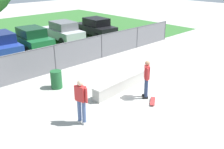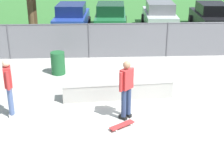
{
  "view_description": "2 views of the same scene",
  "coord_description": "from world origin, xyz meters",
  "px_view_note": "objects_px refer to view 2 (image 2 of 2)",
  "views": [
    {
      "loc": [
        -9.08,
        -7.23,
        5.47
      ],
      "look_at": [
        -1.28,
        0.89,
        0.88
      ],
      "focal_mm": 40.54,
      "sensor_mm": 36.0,
      "label": 1
    },
    {
      "loc": [
        -1.47,
        -9.3,
        4.84
      ],
      "look_at": [
        -0.97,
        0.64,
        0.9
      ],
      "focal_mm": 51.98,
      "sensor_mm": 36.0,
      "label": 2
    }
  ],
  "objects_px": {
    "car_silver": "(159,15)",
    "car_blue": "(72,17)",
    "skateboard": "(122,125)",
    "concrete_ledge": "(118,90)",
    "skateboarder": "(126,87)",
    "bystander": "(9,85)",
    "car_black": "(211,16)",
    "car_green": "(111,17)",
    "trash_bin": "(58,63)"
  },
  "relations": [
    {
      "from": "car_silver",
      "to": "car_blue",
      "type": "bearing_deg",
      "value": -175.45
    },
    {
      "from": "skateboard",
      "to": "car_silver",
      "type": "relative_size",
      "value": 0.18
    },
    {
      "from": "concrete_ledge",
      "to": "car_silver",
      "type": "relative_size",
      "value": 0.88
    },
    {
      "from": "skateboard",
      "to": "car_blue",
      "type": "xyz_separation_m",
      "value": [
        -2.15,
        11.59,
        0.77
      ]
    },
    {
      "from": "concrete_ledge",
      "to": "skateboarder",
      "type": "xyz_separation_m",
      "value": [
        0.15,
        -1.39,
        0.69
      ]
    },
    {
      "from": "bystander",
      "to": "car_black",
      "type": "bearing_deg",
      "value": 47.44
    },
    {
      "from": "car_black",
      "to": "bystander",
      "type": "height_order",
      "value": "bystander"
    },
    {
      "from": "car_silver",
      "to": "car_black",
      "type": "xyz_separation_m",
      "value": [
        3.08,
        -0.59,
        0.0
      ]
    },
    {
      "from": "car_green",
      "to": "skateboard",
      "type": "bearing_deg",
      "value": -91.03
    },
    {
      "from": "car_silver",
      "to": "car_black",
      "type": "distance_m",
      "value": 3.14
    },
    {
      "from": "skateboard",
      "to": "car_green",
      "type": "relative_size",
      "value": 0.18
    },
    {
      "from": "car_silver",
      "to": "bystander",
      "type": "distance_m",
      "value": 12.96
    },
    {
      "from": "skateboard",
      "to": "trash_bin",
      "type": "relative_size",
      "value": 0.85
    },
    {
      "from": "skateboard",
      "to": "bystander",
      "type": "xyz_separation_m",
      "value": [
        -3.31,
        0.87,
        0.94
      ]
    },
    {
      "from": "skateboarder",
      "to": "bystander",
      "type": "height_order",
      "value": "same"
    },
    {
      "from": "trash_bin",
      "to": "car_black",
      "type": "bearing_deg",
      "value": 39.37
    },
    {
      "from": "concrete_ledge",
      "to": "bystander",
      "type": "xyz_separation_m",
      "value": [
        -3.32,
        -1.06,
        0.69
      ]
    },
    {
      "from": "trash_bin",
      "to": "bystander",
      "type": "bearing_deg",
      "value": -106.95
    },
    {
      "from": "skateboarder",
      "to": "car_blue",
      "type": "bearing_deg",
      "value": 101.81
    },
    {
      "from": "concrete_ledge",
      "to": "car_green",
      "type": "height_order",
      "value": "car_green"
    },
    {
      "from": "car_blue",
      "to": "trash_bin",
      "type": "relative_size",
      "value": 4.72
    },
    {
      "from": "bystander",
      "to": "car_blue",
      "type": "bearing_deg",
      "value": 83.81
    },
    {
      "from": "car_black",
      "to": "car_green",
      "type": "bearing_deg",
      "value": 178.28
    },
    {
      "from": "skateboard",
      "to": "car_black",
      "type": "height_order",
      "value": "car_black"
    },
    {
      "from": "car_blue",
      "to": "concrete_ledge",
      "type": "bearing_deg",
      "value": -77.39
    },
    {
      "from": "skateboarder",
      "to": "car_blue",
      "type": "relative_size",
      "value": 0.42
    },
    {
      "from": "skateboarder",
      "to": "car_black",
      "type": "xyz_separation_m",
      "value": [
        6.22,
        10.89,
        -0.17
      ]
    },
    {
      "from": "car_blue",
      "to": "car_black",
      "type": "distance_m",
      "value": 8.53
    },
    {
      "from": "skateboard",
      "to": "car_blue",
      "type": "bearing_deg",
      "value": 100.5
    },
    {
      "from": "car_blue",
      "to": "skateboarder",
      "type": "bearing_deg",
      "value": -78.19
    },
    {
      "from": "concrete_ledge",
      "to": "skateboarder",
      "type": "height_order",
      "value": "skateboarder"
    },
    {
      "from": "skateboarder",
      "to": "car_blue",
      "type": "distance_m",
      "value": 11.28
    },
    {
      "from": "concrete_ledge",
      "to": "skateboard",
      "type": "xyz_separation_m",
      "value": [
        -0.01,
        -1.93,
        -0.24
      ]
    },
    {
      "from": "skateboarder",
      "to": "bystander",
      "type": "xyz_separation_m",
      "value": [
        -3.47,
        0.33,
        0.0
      ]
    },
    {
      "from": "bystander",
      "to": "trash_bin",
      "type": "relative_size",
      "value": 1.99
    },
    {
      "from": "car_blue",
      "to": "trash_bin",
      "type": "height_order",
      "value": "car_blue"
    },
    {
      "from": "skateboard",
      "to": "car_silver",
      "type": "xyz_separation_m",
      "value": [
        3.3,
        12.02,
        0.77
      ]
    },
    {
      "from": "concrete_ledge",
      "to": "car_silver",
      "type": "xyz_separation_m",
      "value": [
        3.29,
        10.09,
        0.52
      ]
    },
    {
      "from": "car_silver",
      "to": "trash_bin",
      "type": "height_order",
      "value": "car_silver"
    },
    {
      "from": "car_blue",
      "to": "trash_bin",
      "type": "distance_m",
      "value": 7.25
    },
    {
      "from": "car_black",
      "to": "trash_bin",
      "type": "relative_size",
      "value": 4.72
    },
    {
      "from": "skateboard",
      "to": "car_green",
      "type": "bearing_deg",
      "value": 88.97
    },
    {
      "from": "concrete_ledge",
      "to": "skateboarder",
      "type": "bearing_deg",
      "value": -83.89
    },
    {
      "from": "trash_bin",
      "to": "skateboarder",
      "type": "bearing_deg",
      "value": -57.58
    },
    {
      "from": "car_blue",
      "to": "car_black",
      "type": "xyz_separation_m",
      "value": [
        8.53,
        -0.16,
        0.0
      ]
    },
    {
      "from": "concrete_ledge",
      "to": "car_blue",
      "type": "relative_size",
      "value": 0.88
    },
    {
      "from": "car_green",
      "to": "car_blue",
      "type": "bearing_deg",
      "value": -179.35
    },
    {
      "from": "skateboarder",
      "to": "trash_bin",
      "type": "height_order",
      "value": "skateboarder"
    },
    {
      "from": "skateboarder",
      "to": "car_silver",
      "type": "distance_m",
      "value": 11.9
    },
    {
      "from": "skateboarder",
      "to": "car_green",
      "type": "height_order",
      "value": "skateboarder"
    }
  ]
}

